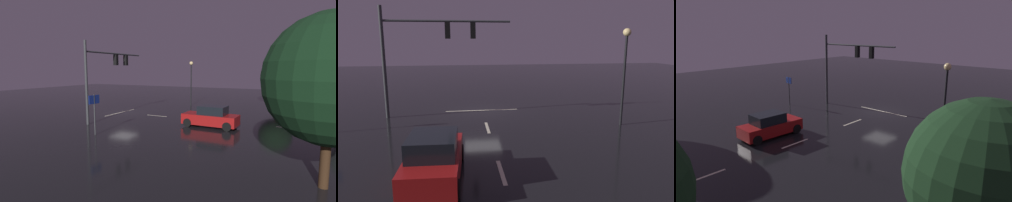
{
  "view_description": "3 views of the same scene",
  "coord_description": "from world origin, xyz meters",
  "views": [
    {
      "loc": [
        22.1,
        16.32,
        4.58
      ],
      "look_at": [
        -0.33,
        5.08,
        1.49
      ],
      "focal_mm": 27.87,
      "sensor_mm": 36.0,
      "label": 1
    },
    {
      "loc": [
        1.4,
        20.67,
        4.87
      ],
      "look_at": [
        -0.9,
        5.1,
        1.72
      ],
      "focal_mm": 32.88,
      "sensor_mm": 36.0,
      "label": 2
    },
    {
      "loc": [
        -14.49,
        21.51,
        7.45
      ],
      "look_at": [
        0.91,
        4.03,
        1.67
      ],
      "focal_mm": 31.2,
      "sensor_mm": 36.0,
      "label": 3
    }
  ],
  "objects": [
    {
      "name": "ground_plane",
      "position": [
        0.0,
        0.0,
        0.0
      ],
      "size": [
        80.0,
        80.0,
        0.0
      ],
      "primitive_type": "plane",
      "color": "black"
    },
    {
      "name": "car_approaching",
      "position": [
        2.41,
        10.25,
        0.8
      ],
      "size": [
        2.07,
        4.43,
        1.7
      ],
      "color": "maroon",
      "rests_on": "ground_plane"
    },
    {
      "name": "lane_dash_far",
      "position": [
        0.0,
        4.0,
        0.0
      ],
      "size": [
        0.16,
        2.2,
        0.01
      ],
      "primitive_type": "cube",
      "rotation": [
        0.0,
        0.0,
        1.57
      ],
      "color": "beige",
      "rests_on": "ground_plane"
    },
    {
      "name": "street_lamp_left_kerb",
      "position": [
        -7.72,
        4.54,
        3.8
      ],
      "size": [
        0.44,
        0.44,
        5.49
      ],
      "color": "black",
      "rests_on": "ground_plane"
    },
    {
      "name": "stop_bar",
      "position": [
        0.0,
        -0.38,
        0.0
      ],
      "size": [
        5.0,
        0.16,
        0.01
      ],
      "primitive_type": "cube",
      "color": "beige",
      "rests_on": "ground_plane"
    },
    {
      "name": "traffic_signal_assembly",
      "position": [
        3.56,
        0.81,
        4.68
      ],
      "size": [
        7.96,
        0.47,
        6.89
      ],
      "color": "#383A3D",
      "rests_on": "ground_plane"
    },
    {
      "name": "lane_dash_mid",
      "position": [
        0.0,
        10.0,
        0.0
      ],
      "size": [
        0.16,
        2.2,
        0.01
      ],
      "primitive_type": "cube",
      "rotation": [
        0.0,
        0.0,
        1.57
      ],
      "color": "beige",
      "rests_on": "ground_plane"
    }
  ]
}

